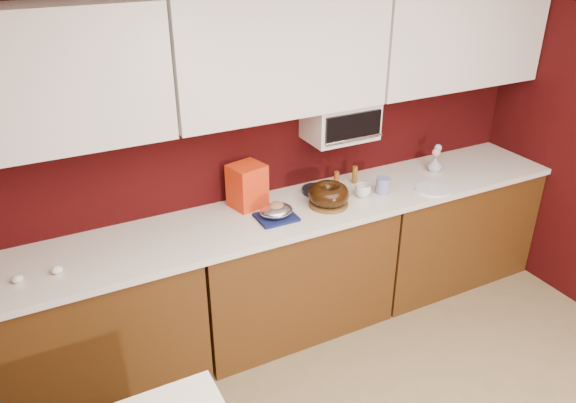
# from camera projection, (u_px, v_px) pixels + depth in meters

# --- Properties ---
(wall_back) EXTENTS (4.00, 0.02, 2.50)m
(wall_back) POSITION_uv_depth(u_px,v_px,m) (268.00, 142.00, 3.63)
(wall_back) COLOR #320606
(wall_back) RESTS_ON floor
(base_cabinet_left) EXTENTS (1.31, 0.58, 0.86)m
(base_cabinet_left) POSITION_uv_depth(u_px,v_px,m) (84.00, 332.00, 3.21)
(base_cabinet_left) COLOR #4F2E0F
(base_cabinet_left) RESTS_ON floor
(base_cabinet_center) EXTENTS (1.31, 0.58, 0.86)m
(base_cabinet_center) POSITION_uv_depth(u_px,v_px,m) (290.00, 272.00, 3.76)
(base_cabinet_center) COLOR #4F2E0F
(base_cabinet_center) RESTS_ON floor
(base_cabinet_right) EXTENTS (1.31, 0.58, 0.86)m
(base_cabinet_right) POSITION_uv_depth(u_px,v_px,m) (444.00, 227.00, 4.30)
(base_cabinet_right) COLOR #4F2E0F
(base_cabinet_right) RESTS_ON floor
(countertop) EXTENTS (4.00, 0.62, 0.04)m
(countertop) POSITION_uv_depth(u_px,v_px,m) (290.00, 213.00, 3.55)
(countertop) COLOR white
(countertop) RESTS_ON base_cabinet_center
(upper_cabinet_left) EXTENTS (1.31, 0.33, 0.70)m
(upper_cabinet_left) POSITION_uv_depth(u_px,v_px,m) (30.00, 81.00, 2.68)
(upper_cabinet_left) COLOR white
(upper_cabinet_left) RESTS_ON wall_back
(upper_cabinet_center) EXTENTS (1.31, 0.33, 0.70)m
(upper_cabinet_center) POSITION_uv_depth(u_px,v_px,m) (279.00, 54.00, 3.23)
(upper_cabinet_center) COLOR white
(upper_cabinet_center) RESTS_ON wall_back
(upper_cabinet_right) EXTENTS (1.31, 0.33, 0.70)m
(upper_cabinet_right) POSITION_uv_depth(u_px,v_px,m) (456.00, 34.00, 3.77)
(upper_cabinet_right) COLOR white
(upper_cabinet_right) RESTS_ON wall_back
(toaster_oven) EXTENTS (0.45, 0.30, 0.25)m
(toaster_oven) POSITION_uv_depth(u_px,v_px,m) (340.00, 120.00, 3.64)
(toaster_oven) COLOR white
(toaster_oven) RESTS_ON upper_cabinet_center
(toaster_oven_door) EXTENTS (0.40, 0.02, 0.18)m
(toaster_oven_door) POSITION_uv_depth(u_px,v_px,m) (354.00, 127.00, 3.52)
(toaster_oven_door) COLOR black
(toaster_oven_door) RESTS_ON toaster_oven
(toaster_oven_handle) EXTENTS (0.42, 0.02, 0.02)m
(toaster_oven_handle) POSITION_uv_depth(u_px,v_px,m) (354.00, 139.00, 3.54)
(toaster_oven_handle) COLOR silver
(toaster_oven_handle) RESTS_ON toaster_oven
(cake_base) EXTENTS (0.31, 0.31, 0.02)m
(cake_base) POSITION_uv_depth(u_px,v_px,m) (328.00, 204.00, 3.59)
(cake_base) COLOR brown
(cake_base) RESTS_ON countertop
(bundt_cake) EXTENTS (0.32, 0.32, 0.11)m
(bundt_cake) POSITION_uv_depth(u_px,v_px,m) (329.00, 194.00, 3.56)
(bundt_cake) COLOR black
(bundt_cake) RESTS_ON cake_base
(navy_towel) EXTENTS (0.24, 0.20, 0.02)m
(navy_towel) POSITION_uv_depth(u_px,v_px,m) (276.00, 217.00, 3.44)
(navy_towel) COLOR #141B4B
(navy_towel) RESTS_ON countertop
(foil_ham_nest) EXTENTS (0.25, 0.22, 0.08)m
(foil_ham_nest) POSITION_uv_depth(u_px,v_px,m) (276.00, 211.00, 3.42)
(foil_ham_nest) COLOR silver
(foil_ham_nest) RESTS_ON navy_towel
(roasted_ham) EXTENTS (0.11, 0.10, 0.07)m
(roasted_ham) POSITION_uv_depth(u_px,v_px,m) (276.00, 207.00, 3.41)
(roasted_ham) COLOR #A46B4B
(roasted_ham) RESTS_ON foil_ham_nest
(pandoro_box) EXTENTS (0.24, 0.23, 0.28)m
(pandoro_box) POSITION_uv_depth(u_px,v_px,m) (247.00, 186.00, 3.53)
(pandoro_box) COLOR red
(pandoro_box) RESTS_ON countertop
(dark_pan) EXTENTS (0.23, 0.23, 0.03)m
(dark_pan) POSITION_uv_depth(u_px,v_px,m) (315.00, 190.00, 3.76)
(dark_pan) COLOR black
(dark_pan) RESTS_ON countertop
(coffee_mug) EXTENTS (0.11, 0.11, 0.10)m
(coffee_mug) POSITION_uv_depth(u_px,v_px,m) (363.00, 190.00, 3.69)
(coffee_mug) COLOR silver
(coffee_mug) RESTS_ON countertop
(blue_jar) EXTENTS (0.10, 0.10, 0.11)m
(blue_jar) POSITION_uv_depth(u_px,v_px,m) (383.00, 186.00, 3.73)
(blue_jar) COLOR navy
(blue_jar) RESTS_ON countertop
(flower_vase) EXTENTS (0.10, 0.10, 0.12)m
(flower_vase) POSITION_uv_depth(u_px,v_px,m) (435.00, 163.00, 4.05)
(flower_vase) COLOR #AAADC1
(flower_vase) RESTS_ON countertop
(flower_pink) EXTENTS (0.06, 0.06, 0.06)m
(flower_pink) POSITION_uv_depth(u_px,v_px,m) (436.00, 152.00, 4.01)
(flower_pink) COLOR pink
(flower_pink) RESTS_ON flower_vase
(flower_blue) EXTENTS (0.05, 0.05, 0.05)m
(flower_blue) POSITION_uv_depth(u_px,v_px,m) (438.00, 148.00, 4.03)
(flower_blue) COLOR #8FC7E5
(flower_blue) RESTS_ON flower_vase
(china_plate) EXTENTS (0.27, 0.27, 0.01)m
(china_plate) POSITION_uv_depth(u_px,v_px,m) (433.00, 189.00, 3.80)
(china_plate) COLOR white
(china_plate) RESTS_ON countertop
(amber_bottle) EXTENTS (0.05, 0.05, 0.11)m
(amber_bottle) POSITION_uv_depth(u_px,v_px,m) (336.00, 179.00, 3.84)
(amber_bottle) COLOR brown
(amber_bottle) RESTS_ON countertop
(egg_left) EXTENTS (0.06, 0.05, 0.05)m
(egg_left) POSITION_uv_depth(u_px,v_px,m) (17.00, 279.00, 2.83)
(egg_left) COLOR silver
(egg_left) RESTS_ON countertop
(egg_right) EXTENTS (0.07, 0.06, 0.05)m
(egg_right) POSITION_uv_depth(u_px,v_px,m) (57.00, 270.00, 2.90)
(egg_right) COLOR white
(egg_right) RESTS_ON countertop
(amber_bottle_tall) EXTENTS (0.04, 0.04, 0.12)m
(amber_bottle_tall) POSITION_uv_depth(u_px,v_px,m) (355.00, 175.00, 3.88)
(amber_bottle_tall) COLOR brown
(amber_bottle_tall) RESTS_ON countertop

